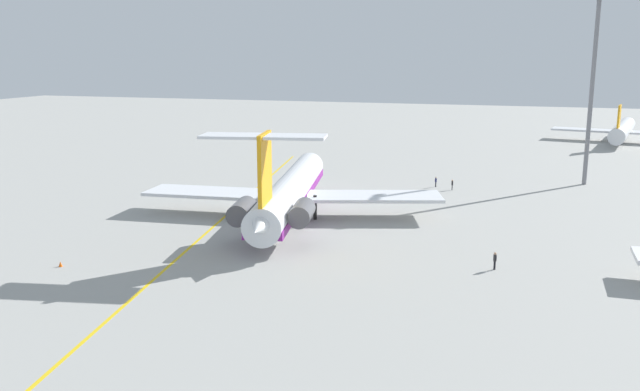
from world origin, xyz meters
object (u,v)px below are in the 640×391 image
at_px(safety_cone_nose, 60,264).
at_px(airliner_far_left, 623,130).
at_px(ground_crew_near_tail, 495,259).
at_px(ground_crew_portside, 452,183).
at_px(main_jetliner, 289,192).
at_px(light_mast, 592,84).
at_px(ground_crew_near_nose, 436,181).

bearing_deg(safety_cone_nose, airliner_far_left, 151.71).
distance_m(ground_crew_near_tail, ground_crew_portside, 39.47).
height_order(main_jetliner, airliner_far_left, main_jetliner).
xyz_separation_m(ground_crew_portside, light_mast, (-11.24, 20.06, 15.09)).
height_order(ground_crew_portside, safety_cone_nose, ground_crew_portside).
xyz_separation_m(main_jetliner, safety_cone_nose, (25.67, -15.16, -3.27)).
bearing_deg(ground_crew_near_tail, light_mast, 33.27).
height_order(airliner_far_left, safety_cone_nose, airliner_far_left).
relative_size(ground_crew_portside, light_mast, 0.06).
relative_size(ground_crew_near_tail, safety_cone_nose, 3.28).
relative_size(main_jetliner, ground_crew_near_nose, 26.70).
xyz_separation_m(airliner_far_left, ground_crew_near_tail, (109.67, -23.83, -1.74)).
relative_size(safety_cone_nose, light_mast, 0.02).
bearing_deg(ground_crew_near_tail, ground_crew_near_nose, 62.05).
relative_size(ground_crew_portside, safety_cone_nose, 3.06).
height_order(airliner_far_left, ground_crew_portside, airliner_far_left).
height_order(ground_crew_near_nose, light_mast, light_mast).
height_order(main_jetliner, safety_cone_nose, main_jetliner).
bearing_deg(safety_cone_nose, ground_crew_portside, 146.80).
xyz_separation_m(ground_crew_near_tail, safety_cone_nose, (12.14, -41.72, -0.87)).
distance_m(ground_crew_portside, light_mast, 27.50).
distance_m(airliner_far_left, ground_crew_near_tail, 112.24).
bearing_deg(ground_crew_near_nose, ground_crew_portside, 179.04).
bearing_deg(ground_crew_portside, ground_crew_near_nose, 126.38).
height_order(ground_crew_portside, light_mast, light_mast).
relative_size(ground_crew_near_tail, light_mast, 0.06).
height_order(ground_crew_near_nose, ground_crew_portside, ground_crew_portside).
xyz_separation_m(main_jetliner, ground_crew_near_tail, (13.53, 26.56, -2.40)).
distance_m(main_jetliner, safety_cone_nose, 29.99).
bearing_deg(ground_crew_near_tail, safety_cone_nose, 152.50).
bearing_deg(main_jetliner, ground_crew_portside, -46.71).
xyz_separation_m(main_jetliner, light_mast, (-36.23, 38.06, 12.61)).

